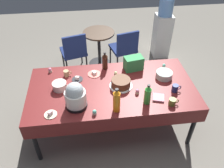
% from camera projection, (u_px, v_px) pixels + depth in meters
% --- Properties ---
extents(ground, '(9.00, 9.00, 0.00)m').
position_uv_depth(ground, '(112.00, 124.00, 3.49)').
color(ground, slate).
extents(potluck_table, '(2.20, 1.10, 0.75)m').
position_uv_depth(potluck_table, '(112.00, 90.00, 3.05)').
color(potluck_table, maroon).
rests_on(potluck_table, ground).
extents(frosted_layer_cake, '(0.31, 0.31, 0.11)m').
position_uv_depth(frosted_layer_cake, '(121.00, 83.00, 2.99)').
color(frosted_layer_cake, silver).
rests_on(frosted_layer_cake, potluck_table).
extents(slow_cooker, '(0.26, 0.26, 0.35)m').
position_uv_depth(slow_cooker, '(75.00, 96.00, 2.64)').
color(slow_cooker, black).
rests_on(slow_cooker, potluck_table).
extents(glass_salad_bowl, '(0.23, 0.23, 0.09)m').
position_uv_depth(glass_salad_bowl, '(164.00, 75.00, 3.14)').
color(glass_salad_bowl, '#B2C6BC').
rests_on(glass_salad_bowl, potluck_table).
extents(ceramic_snack_bowl, '(0.18, 0.18, 0.10)m').
position_uv_depth(ceramic_snack_bowl, '(60.00, 86.00, 2.95)').
color(ceramic_snack_bowl, silver).
rests_on(ceramic_snack_bowl, potluck_table).
extents(dessert_plate_cream, '(0.15, 0.15, 0.05)m').
position_uv_depth(dessert_plate_cream, '(51.00, 114.00, 2.62)').
color(dessert_plate_cream, beige).
rests_on(dessert_plate_cream, potluck_table).
extents(dessert_plate_coral, '(0.19, 0.19, 0.05)m').
position_uv_depth(dessert_plate_coral, '(94.00, 74.00, 3.21)').
color(dessert_plate_coral, '#E07266').
rests_on(dessert_plate_coral, potluck_table).
extents(dessert_plate_charcoal, '(0.15, 0.15, 0.05)m').
position_uv_depth(dessert_plate_charcoal, '(77.00, 79.00, 3.12)').
color(dessert_plate_charcoal, '#2D2D33').
rests_on(dessert_plate_charcoal, potluck_table).
extents(cupcake_vanilla, '(0.05, 0.05, 0.07)m').
position_uv_depth(cupcake_vanilla, '(50.00, 70.00, 3.24)').
color(cupcake_vanilla, beige).
rests_on(cupcake_vanilla, potluck_table).
extents(cupcake_mint, '(0.05, 0.05, 0.07)m').
position_uv_depth(cupcake_mint, '(95.00, 112.00, 2.62)').
color(cupcake_mint, beige).
rests_on(cupcake_mint, potluck_table).
extents(cupcake_cocoa, '(0.05, 0.05, 0.07)m').
position_uv_depth(cupcake_cocoa, '(164.00, 66.00, 3.32)').
color(cupcake_cocoa, beige).
rests_on(cupcake_cocoa, potluck_table).
extents(cupcake_lemon, '(0.05, 0.05, 0.07)m').
position_uv_depth(cupcake_lemon, '(116.00, 74.00, 3.18)').
color(cupcake_lemon, beige).
rests_on(cupcake_lemon, potluck_table).
extents(cupcake_berry, '(0.05, 0.05, 0.07)m').
position_uv_depth(cupcake_berry, '(137.00, 92.00, 2.89)').
color(cupcake_berry, beige).
rests_on(cupcake_berry, potluck_table).
extents(soda_bottle_orange_juice, '(0.09, 0.09, 0.33)m').
position_uv_depth(soda_bottle_orange_juice, '(117.00, 101.00, 2.59)').
color(soda_bottle_orange_juice, orange).
rests_on(soda_bottle_orange_juice, potluck_table).
extents(soda_bottle_cola, '(0.08, 0.08, 0.27)m').
position_uv_depth(soda_bottle_cola, '(105.00, 61.00, 3.25)').
color(soda_bottle_cola, '#33190F').
rests_on(soda_bottle_cola, potluck_table).
extents(soda_bottle_lime_soda, '(0.08, 0.08, 0.28)m').
position_uv_depth(soda_bottle_lime_soda, '(148.00, 95.00, 2.70)').
color(soda_bottle_lime_soda, green).
rests_on(soda_bottle_lime_soda, potluck_table).
extents(coffee_mug_navy, '(0.12, 0.08, 0.10)m').
position_uv_depth(coffee_mug_navy, '(175.00, 88.00, 2.91)').
color(coffee_mug_navy, navy).
rests_on(coffee_mug_navy, potluck_table).
extents(coffee_mug_olive, '(0.13, 0.09, 0.09)m').
position_uv_depth(coffee_mug_olive, '(173.00, 102.00, 2.73)').
color(coffee_mug_olive, olive).
rests_on(coffee_mug_olive, potluck_table).
extents(coffee_mug_tan, '(0.11, 0.08, 0.08)m').
position_uv_depth(coffee_mug_tan, '(67.00, 73.00, 3.17)').
color(coffee_mug_tan, tan).
rests_on(coffee_mug_tan, potluck_table).
extents(soda_carton, '(0.28, 0.20, 0.20)m').
position_uv_depth(soda_carton, '(133.00, 63.00, 3.25)').
color(soda_carton, '#338C4C').
rests_on(soda_carton, potluck_table).
extents(paper_napkin_stack, '(0.18, 0.18, 0.02)m').
position_uv_depth(paper_napkin_stack, '(158.00, 98.00, 2.83)').
color(paper_napkin_stack, pink).
rests_on(paper_napkin_stack, potluck_table).
extents(maroon_chair_left, '(0.54, 0.54, 0.85)m').
position_uv_depth(maroon_chair_left, '(74.00, 50.00, 4.20)').
color(maroon_chair_left, navy).
rests_on(maroon_chair_left, ground).
extents(maroon_chair_right, '(0.53, 0.53, 0.85)m').
position_uv_depth(maroon_chair_right, '(125.00, 47.00, 4.29)').
color(maroon_chair_right, navy).
rests_on(maroon_chair_right, ground).
extents(round_cafe_table, '(0.60, 0.60, 0.72)m').
position_uv_depth(round_cafe_table, '(99.00, 42.00, 4.41)').
color(round_cafe_table, '#473323').
rests_on(round_cafe_table, ground).
extents(water_cooler, '(0.32, 0.32, 1.24)m').
position_uv_depth(water_cooler, '(163.00, 30.00, 4.63)').
color(water_cooler, silver).
rests_on(water_cooler, ground).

